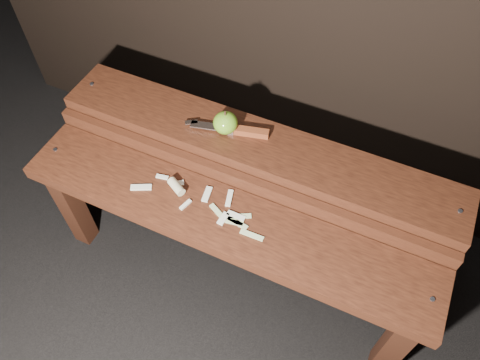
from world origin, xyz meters
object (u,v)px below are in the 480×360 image
at_px(apple, 225,123).
at_px(bench_rear_tier, 255,161).
at_px(knife, 240,131).
at_px(bench_front_tier, 222,232).

bearing_deg(apple, bench_rear_tier, -2.58).
height_order(apple, knife, apple).
xyz_separation_m(bench_front_tier, apple, (-0.10, 0.23, 0.18)).
xyz_separation_m(bench_front_tier, knife, (-0.05, 0.24, 0.16)).
distance_m(bench_rear_tier, knife, 0.11).
distance_m(bench_rear_tier, apple, 0.15).
bearing_deg(bench_front_tier, apple, 112.56).
xyz_separation_m(bench_front_tier, bench_rear_tier, (0.00, 0.23, 0.06)).
height_order(bench_front_tier, bench_rear_tier, bench_rear_tier).
bearing_deg(bench_rear_tier, knife, 166.11).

